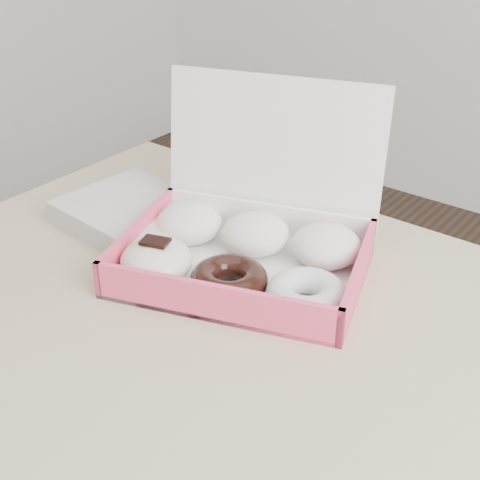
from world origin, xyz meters
The scene contains 3 objects.
table centered at (0.00, 0.00, 0.67)m, with size 1.20×0.80×0.75m.
donut_box centered at (-0.16, 0.14, 0.79)m, with size 0.39×0.36×0.24m.
newspapers centered at (-0.36, 0.14, 0.77)m, with size 0.22×0.18×0.04m, color silver.
Camera 1 is at (0.32, -0.49, 1.25)m, focal length 50.00 mm.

